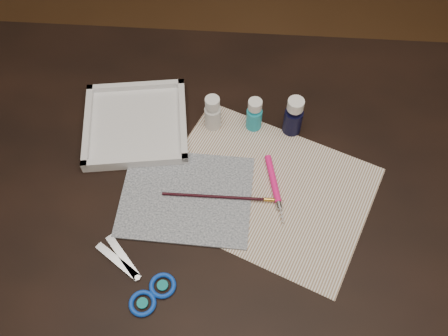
# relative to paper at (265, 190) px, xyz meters

# --- Properties ---
(ground) EXTENTS (3.50, 3.50, 0.02)m
(ground) POSITION_rel_paper_xyz_m (-0.09, 0.02, -0.76)
(ground) COLOR #422614
(ground) RESTS_ON ground
(table) EXTENTS (1.30, 0.90, 0.75)m
(table) POSITION_rel_paper_xyz_m (-0.09, 0.02, -0.38)
(table) COLOR black
(table) RESTS_ON ground
(paper) EXTENTS (0.51, 0.45, 0.00)m
(paper) POSITION_rel_paper_xyz_m (0.00, 0.00, 0.00)
(paper) COLOR white
(paper) RESTS_ON table
(canvas) EXTENTS (0.27, 0.22, 0.00)m
(canvas) POSITION_rel_paper_xyz_m (-0.16, -0.03, 0.00)
(canvas) COLOR black
(canvas) RESTS_ON paper
(paint_bottle_white) EXTENTS (0.05, 0.05, 0.09)m
(paint_bottle_white) POSITION_rel_paper_xyz_m (-0.12, 0.16, 0.04)
(paint_bottle_white) COLOR silver
(paint_bottle_white) RESTS_ON table
(paint_bottle_cyan) EXTENTS (0.05, 0.05, 0.08)m
(paint_bottle_cyan) POSITION_rel_paper_xyz_m (-0.03, 0.16, 0.04)
(paint_bottle_cyan) COLOR #20A4BE
(paint_bottle_cyan) RESTS_ON table
(paint_bottle_navy) EXTENTS (0.04, 0.04, 0.10)m
(paint_bottle_navy) POSITION_rel_paper_xyz_m (0.05, 0.16, 0.05)
(paint_bottle_navy) COLOR black
(paint_bottle_navy) RESTS_ON table
(paintbrush) EXTENTS (0.25, 0.01, 0.01)m
(paintbrush) POSITION_rel_paper_xyz_m (-0.09, -0.03, 0.01)
(paintbrush) COLOR black
(paintbrush) RESTS_ON canvas
(craft_knife) EXTENTS (0.05, 0.17, 0.01)m
(craft_knife) POSITION_rel_paper_xyz_m (0.02, -0.00, 0.01)
(craft_knife) COLOR #FF167D
(craft_knife) RESTS_ON paper
(scissors) EXTENTS (0.22, 0.19, 0.01)m
(scissors) POSITION_rel_paper_xyz_m (-0.25, -0.20, 0.00)
(scissors) COLOR silver
(scissors) RESTS_ON table
(palette_tray) EXTENTS (0.26, 0.26, 0.03)m
(palette_tray) POSITION_rel_paper_xyz_m (-0.29, 0.14, 0.01)
(palette_tray) COLOR white
(palette_tray) RESTS_ON table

